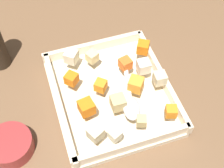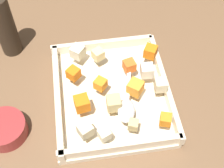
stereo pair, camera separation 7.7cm
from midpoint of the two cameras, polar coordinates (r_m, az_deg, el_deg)
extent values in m
plane|color=brown|center=(0.81, -2.96, -2.73)|extent=(4.00, 4.00, 0.00)
cube|color=beige|center=(0.81, -2.72, -2.14)|extent=(0.32, 0.28, 0.01)
cube|color=beige|center=(0.82, 6.14, 1.15)|extent=(0.32, 0.01, 0.03)
cube|color=beige|center=(0.78, -12.13, -3.71)|extent=(0.32, 0.01, 0.03)
cube|color=beige|center=(0.71, 0.81, -10.88)|extent=(0.01, 0.28, 0.03)
cube|color=beige|center=(0.88, -5.66, 6.53)|extent=(0.01, 0.28, 0.03)
cube|color=orange|center=(0.76, -4.91, -0.46)|extent=(0.04, 0.04, 0.03)
cube|color=orange|center=(0.76, 1.39, -0.24)|extent=(0.05, 0.05, 0.03)
cube|color=orange|center=(0.84, 2.93, 6.39)|extent=(0.04, 0.04, 0.03)
cube|color=orange|center=(0.73, -7.59, -4.33)|extent=(0.04, 0.04, 0.03)
cube|color=orange|center=(0.80, -0.35, 3.47)|extent=(0.03, 0.03, 0.03)
cube|color=orange|center=(0.73, 7.53, -5.05)|extent=(0.03, 0.03, 0.02)
cube|color=orange|center=(0.78, -10.02, 0.75)|extent=(0.04, 0.04, 0.03)
cube|color=beige|center=(0.70, -6.16, -8.92)|extent=(0.04, 0.04, 0.03)
cube|color=tan|center=(0.71, 2.17, -6.79)|extent=(0.03, 0.03, 0.02)
cube|color=beige|center=(0.83, -9.94, 4.66)|extent=(0.04, 0.04, 0.03)
cube|color=#E0CC89|center=(0.82, -6.24, 4.72)|extent=(0.04, 0.04, 0.03)
cube|color=tan|center=(0.73, -2.26, -3.60)|extent=(0.03, 0.03, 0.03)
cube|color=beige|center=(0.78, 5.72, 0.85)|extent=(0.03, 0.03, 0.03)
cube|color=beige|center=(0.69, -2.65, -9.23)|extent=(0.03, 0.03, 0.02)
cube|color=silver|center=(0.79, 2.89, 3.01)|extent=(0.03, 0.03, 0.03)
ellipsoid|color=silver|center=(0.73, 0.49, -4.57)|extent=(0.07, 0.05, 0.02)
cube|color=silver|center=(0.79, -0.18, 1.54)|extent=(0.14, 0.04, 0.01)
cylinder|color=maroon|center=(0.77, -20.41, -10.37)|extent=(0.10, 0.10, 0.04)
camera|label=1|loc=(0.04, -92.87, -3.90)|focal=51.43mm
camera|label=2|loc=(0.04, 87.13, 3.90)|focal=51.43mm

